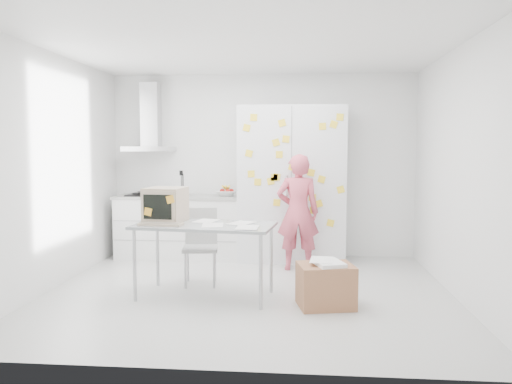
# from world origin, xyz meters

# --- Properties ---
(floor) EXTENTS (4.50, 4.00, 0.02)m
(floor) POSITION_xyz_m (0.00, 0.00, -0.01)
(floor) COLOR silver
(floor) RESTS_ON ground
(walls) EXTENTS (4.52, 4.01, 2.70)m
(walls) POSITION_xyz_m (0.00, 0.72, 1.35)
(walls) COLOR white
(walls) RESTS_ON ground
(ceiling) EXTENTS (4.50, 4.00, 0.02)m
(ceiling) POSITION_xyz_m (0.00, 0.00, 2.70)
(ceiling) COLOR white
(ceiling) RESTS_ON walls
(counter_run) EXTENTS (1.84, 0.63, 1.28)m
(counter_run) POSITION_xyz_m (-1.20, 1.70, 0.47)
(counter_run) COLOR white
(counter_run) RESTS_ON ground
(range_hood) EXTENTS (0.70, 0.48, 1.01)m
(range_hood) POSITION_xyz_m (-1.65, 1.84, 1.96)
(range_hood) COLOR silver
(range_hood) RESTS_ON walls
(tall_cabinet) EXTENTS (1.50, 0.68, 2.20)m
(tall_cabinet) POSITION_xyz_m (0.45, 1.67, 1.10)
(tall_cabinet) COLOR silver
(tall_cabinet) RESTS_ON ground
(person) EXTENTS (0.57, 0.39, 1.53)m
(person) POSITION_xyz_m (0.54, 1.10, 0.77)
(person) COLOR #CC4F61
(person) RESTS_ON ground
(desk) EXTENTS (1.55, 0.90, 1.18)m
(desk) POSITION_xyz_m (-0.75, -0.13, 0.89)
(desk) COLOR #969C9F
(desk) RESTS_ON ground
(chair) EXTENTS (0.45, 0.45, 0.90)m
(chair) POSITION_xyz_m (-0.60, 0.33, 0.51)
(chair) COLOR #AEAFAC
(chair) RESTS_ON ground
(cardboard_box) EXTENTS (0.62, 0.54, 0.48)m
(cardboard_box) POSITION_xyz_m (0.84, -0.44, 0.23)
(cardboard_box) COLOR #9F6845
(cardboard_box) RESTS_ON ground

